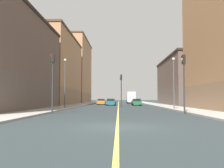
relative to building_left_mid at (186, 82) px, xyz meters
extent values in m
plane|color=#283234|center=(-14.56, -43.23, -5.04)|extent=(400.00, 400.00, 0.00)
cube|color=#9E9B93|center=(-6.11, 5.77, -4.97)|extent=(3.52, 168.00, 0.15)
cube|color=#9E9B93|center=(-23.01, 5.77, -4.97)|extent=(3.52, 168.00, 0.15)
cube|color=#E5D14C|center=(-14.56, 5.77, -5.03)|extent=(0.16, 154.00, 0.01)
cube|color=brown|center=(0.00, 0.00, -3.27)|extent=(8.70, 24.40, 3.53)
cube|color=brown|center=(0.00, 0.00, 1.56)|extent=(8.70, 24.40, 6.13)
cube|color=#2B221D|center=(0.00, 0.00, 4.82)|extent=(9.00, 24.70, 0.40)
cube|color=brown|center=(-29.12, -24.87, -3.00)|extent=(8.70, 25.56, 4.08)
cube|color=brown|center=(-29.12, -24.87, 3.00)|extent=(8.70, 25.56, 7.92)
cube|color=#2B221D|center=(-29.12, -24.87, 7.16)|extent=(9.00, 25.86, 0.40)
cube|color=#8F6B4F|center=(-29.12, 1.85, -3.28)|extent=(8.70, 25.80, 3.52)
cube|color=#A8754C|center=(-29.12, 1.85, 4.30)|extent=(8.70, 25.80, 11.64)
cube|color=#4B3422|center=(-29.12, 1.85, 10.32)|extent=(9.00, 26.10, 0.40)
cube|color=#8F6B4F|center=(-29.12, 29.23, -3.45)|extent=(8.70, 24.83, 3.19)
cube|color=#A8754C|center=(-29.12, 29.23, 6.66)|extent=(8.70, 24.83, 17.02)
cube|color=#4B3422|center=(-29.12, 29.23, 15.37)|extent=(9.00, 25.13, 0.40)
cylinder|color=#2D2D2D|center=(-8.27, -31.91, -2.67)|extent=(0.16, 0.16, 4.74)
cube|color=black|center=(-8.27, -31.91, 0.14)|extent=(0.28, 0.32, 0.90)
sphere|color=#320404|center=(-8.43, -31.91, 0.41)|extent=(0.20, 0.20, 0.20)
sphere|color=orange|center=(-8.43, -31.91, 0.13)|extent=(0.20, 0.20, 0.20)
sphere|color=black|center=(-8.43, -31.91, -0.15)|extent=(0.20, 0.20, 0.20)
cylinder|color=#2D2D2D|center=(-20.85, -31.91, -2.58)|extent=(0.16, 0.16, 4.93)
cube|color=black|center=(-20.85, -31.91, 0.34)|extent=(0.28, 0.32, 0.90)
sphere|color=red|center=(-21.01, -31.91, 0.61)|extent=(0.20, 0.20, 0.20)
sphere|color=#352204|center=(-21.01, -31.91, 0.33)|extent=(0.20, 0.20, 0.20)
sphere|color=black|center=(-21.01, -31.91, 0.05)|extent=(0.20, 0.20, 0.20)
cylinder|color=#2D2D2D|center=(-14.06, -13.24, -2.78)|extent=(0.16, 0.16, 4.52)
cube|color=black|center=(-14.06, -13.24, -0.07)|extent=(0.28, 0.32, 0.90)
sphere|color=red|center=(-14.22, -13.24, 0.20)|extent=(0.20, 0.20, 0.20)
sphere|color=#352204|center=(-14.22, -13.24, -0.08)|extent=(0.20, 0.20, 0.20)
sphere|color=black|center=(-14.22, -13.24, -0.36)|extent=(0.20, 0.20, 0.20)
cylinder|color=#4C4C51|center=(-7.27, -22.38, -1.72)|extent=(0.14, 0.14, 6.34)
sphere|color=#EAEACC|center=(-7.27, -22.38, 1.60)|extent=(0.36, 0.36, 0.36)
cylinder|color=#4C4C51|center=(-21.85, -21.23, -1.69)|extent=(0.14, 0.14, 6.40)
sphere|color=#EAEACC|center=(-21.85, -21.23, 1.66)|extent=(0.36, 0.36, 0.36)
cube|color=orange|center=(-18.55, 4.10, -4.47)|extent=(1.91, 4.48, 0.69)
cube|color=black|center=(-18.56, 4.29, -3.92)|extent=(1.65, 2.19, 0.42)
cylinder|color=black|center=(-19.41, 5.46, -4.72)|extent=(0.23, 0.64, 0.64)
cylinder|color=black|center=(-17.75, 5.49, -4.72)|extent=(0.23, 0.64, 0.64)
cylinder|color=black|center=(-19.36, 2.70, -4.72)|extent=(0.23, 0.64, 0.64)
cylinder|color=black|center=(-17.69, 2.73, -4.72)|extent=(0.23, 0.64, 0.64)
cube|color=#196670|center=(-16.09, -2.41, -4.49)|extent=(1.96, 4.38, 0.67)
cube|color=black|center=(-16.09, -2.30, -3.90)|extent=(1.66, 2.20, 0.50)
cylinder|color=black|center=(-16.85, -1.04, -4.72)|extent=(0.24, 0.65, 0.64)
cylinder|color=black|center=(-15.22, -1.10, -4.72)|extent=(0.24, 0.65, 0.64)
cylinder|color=black|center=(-16.96, -3.71, -4.72)|extent=(0.24, 0.65, 0.64)
cylinder|color=black|center=(-15.33, -3.78, -4.72)|extent=(0.24, 0.65, 0.64)
cube|color=#1E6B38|center=(-10.87, -2.92, -4.50)|extent=(1.93, 4.16, 0.65)
cube|color=black|center=(-10.87, -2.97, -3.92)|extent=(1.62, 2.00, 0.52)
cylinder|color=black|center=(-11.72, -1.70, -4.72)|extent=(0.25, 0.65, 0.64)
cylinder|color=black|center=(-10.15, -1.62, -4.72)|extent=(0.25, 0.65, 0.64)
cylinder|color=black|center=(-11.60, -4.23, -4.72)|extent=(0.25, 0.65, 0.64)
cylinder|color=black|center=(-10.03, -4.15, -4.72)|extent=(0.25, 0.65, 0.64)
cube|color=navy|center=(-11.05, 20.33, -3.78)|extent=(2.22, 2.11, 1.83)
cube|color=silver|center=(-11.05, 16.35, -3.20)|extent=(2.22, 4.96, 2.79)
cylinder|color=black|center=(-12.06, 19.96, -4.59)|extent=(0.30, 0.90, 0.90)
cylinder|color=black|center=(-10.04, 19.96, -4.59)|extent=(0.30, 0.90, 0.90)
cylinder|color=black|center=(-12.06, 15.29, -4.59)|extent=(0.30, 0.90, 0.90)
cylinder|color=black|center=(-10.04, 15.29, -4.59)|extent=(0.30, 0.90, 0.90)
camera|label=1|loc=(-14.49, -57.09, -3.56)|focal=42.35mm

